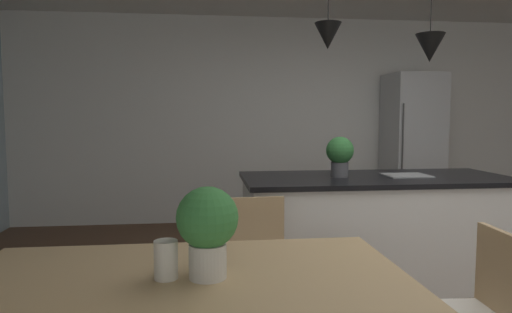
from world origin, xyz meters
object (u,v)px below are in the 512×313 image
object	(u,v)px
chair_far_right	(259,262)
potted_plant_on_table	(207,225)
kitchen_island	(375,228)
refrigerator	(412,149)
potted_plant_on_island	(340,154)
dining_table	(186,289)
vase_on_dining_table	(166,260)

from	to	relation	value
chair_far_right	potted_plant_on_table	world-z (taller)	potted_plant_on_table
kitchen_island	refrigerator	bearing A→B (deg)	57.49
kitchen_island	potted_plant_on_island	bearing A→B (deg)	180.00
dining_table	potted_plant_on_table	size ratio (longest dim) A/B	4.90
potted_plant_on_table	vase_on_dining_table	world-z (taller)	potted_plant_on_table
refrigerator	potted_plant_on_island	bearing A→B (deg)	-128.59
kitchen_island	potted_plant_on_table	distance (m)	2.32
potted_plant_on_island	dining_table	bearing A→B (deg)	-125.03
dining_table	refrigerator	bearing A→B (deg)	53.02
chair_far_right	potted_plant_on_island	distance (m)	1.29
dining_table	vase_on_dining_table	xyz separation A→B (m)	(-0.08, -0.03, 0.14)
dining_table	potted_plant_on_table	distance (m)	0.30
potted_plant_on_table	kitchen_island	bearing A→B (deg)	50.87
refrigerator	vase_on_dining_table	size ratio (longest dim) A/B	12.01
dining_table	kitchen_island	bearing A→B (deg)	48.40
dining_table	potted_plant_on_table	bearing A→B (deg)	-24.54
potted_plant_on_island	vase_on_dining_table	xyz separation A→B (m)	(-1.28, -1.75, -0.29)
potted_plant_on_table	chair_far_right	bearing A→B (deg)	70.25
potted_plant_on_table	vase_on_dining_table	distance (m)	0.23
dining_table	refrigerator	distance (m)	4.65
kitchen_island	vase_on_dining_table	distance (m)	2.40
chair_far_right	refrigerator	world-z (taller)	refrigerator
dining_table	kitchen_island	size ratio (longest dim) A/B	0.85
kitchen_island	refrigerator	xyz separation A→B (m)	(1.27, 1.99, 0.52)
dining_table	vase_on_dining_table	world-z (taller)	vase_on_dining_table
refrigerator	vase_on_dining_table	xyz separation A→B (m)	(-2.87, -3.74, -0.18)
dining_table	chair_far_right	world-z (taller)	chair_far_right
chair_far_right	potted_plant_on_island	xyz separation A→B (m)	(0.78, 0.83, 0.62)
dining_table	potted_plant_on_island	size ratio (longest dim) A/B	5.68
dining_table	refrigerator	size ratio (longest dim) A/B	0.97
potted_plant_on_island	potted_plant_on_table	bearing A→B (deg)	-122.27
kitchen_island	dining_table	bearing A→B (deg)	-131.60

